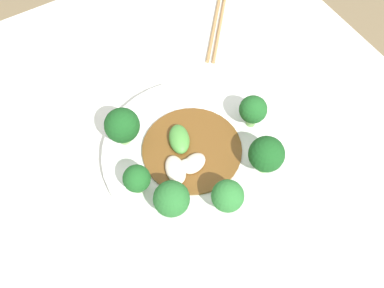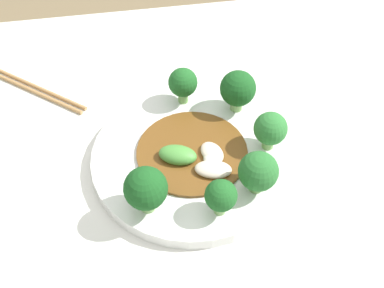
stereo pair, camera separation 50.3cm
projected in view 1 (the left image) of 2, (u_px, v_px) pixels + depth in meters
ground_plane at (210, 279)px, 1.42m from camera, size 8.00×8.00×0.00m
table at (215, 238)px, 1.10m from camera, size 1.09×0.83×0.75m
plate at (192, 153)px, 0.78m from camera, size 0.31×0.31×0.02m
broccoli_southeast at (171, 199)px, 0.68m from camera, size 0.06×0.06×0.07m
broccoli_north at (253, 110)px, 0.77m from camera, size 0.05×0.05×0.07m
broccoli_south at (137, 179)px, 0.70m from camera, size 0.04×0.04×0.06m
broccoli_southwest at (122, 126)px, 0.75m from camera, size 0.06×0.06×0.07m
broccoli_east at (228, 196)px, 0.68m from camera, size 0.05×0.05×0.07m
broccoli_northeast at (266, 155)px, 0.72m from camera, size 0.06×0.06×0.07m
stirfry_center at (188, 151)px, 0.76m from camera, size 0.17×0.17×0.02m
chopsticks at (218, 20)px, 0.96m from camera, size 0.20×0.17×0.01m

